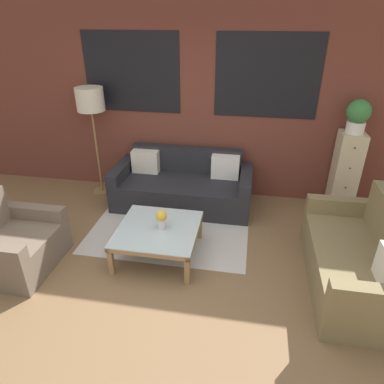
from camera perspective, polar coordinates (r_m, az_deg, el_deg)
The scene contains 11 objects.
ground_plane at distance 3.65m, azimuth -5.68°, elevation -17.00°, with size 16.00×16.00×0.00m, color brown.
wall_back_brick at distance 5.11m, azimuth 0.94°, elevation 14.71°, with size 8.40×0.09×2.80m.
rug at distance 4.61m, azimuth -3.66°, elevation -6.04°, with size 2.06×1.49×0.00m.
couch_dark at distance 5.06m, azimuth -1.52°, elevation 0.96°, with size 1.98×0.88×0.78m.
settee_vintage at distance 3.94m, azimuth 25.99°, elevation -10.36°, with size 0.80×1.64×0.92m.
armchair_corner at distance 4.32m, azimuth -27.65°, elevation -7.79°, with size 0.80×0.91×0.84m.
coffee_table at distance 3.98m, azimuth -5.67°, elevation -6.62°, with size 0.92×0.92×0.38m.
floor_lamp at distance 5.23m, azimuth -16.56°, elevation 14.00°, with size 0.40×0.40×1.64m.
drawer_cabinet at distance 5.24m, azimuth 24.13°, elevation 2.96°, with size 0.33×0.37×1.15m.
potted_plant at distance 4.99m, azimuth 25.94°, elevation 11.45°, with size 0.30×0.30×0.44m.
flower_vase at distance 3.87m, azimuth -5.13°, elevation -4.38°, with size 0.13×0.13×0.23m.
Camera 1 is at (0.79, -2.48, 2.56)m, focal length 32.00 mm.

